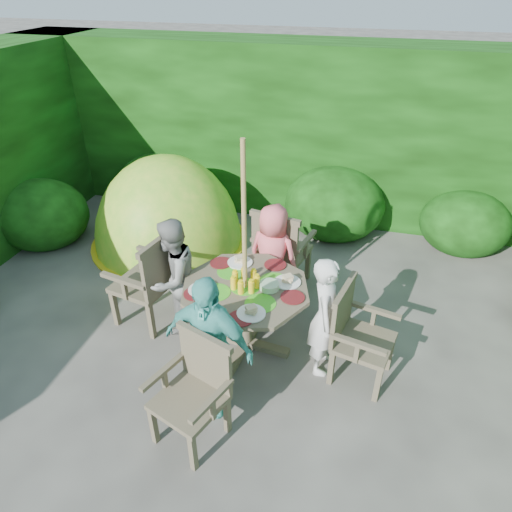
% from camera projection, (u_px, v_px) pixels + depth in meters
% --- Properties ---
extents(ground, '(60.00, 60.00, 0.00)m').
position_uv_depth(ground, '(223.00, 390.00, 4.26)').
color(ground, '#413E3A').
rests_on(ground, ground).
extents(hedge_enclosure, '(9.00, 9.00, 2.50)m').
position_uv_depth(hedge_enclosure, '(259.00, 208.00, 4.68)').
color(hedge_enclosure, black).
rests_on(hedge_enclosure, ground).
extents(patio_table, '(1.42, 1.42, 0.90)m').
position_uv_depth(patio_table, '(246.00, 296.00, 4.44)').
color(patio_table, '#463E2E').
rests_on(patio_table, ground).
extents(parasol_pole, '(0.05, 0.05, 2.20)m').
position_uv_depth(parasol_pole, '(245.00, 256.00, 4.18)').
color(parasol_pole, olive).
rests_on(parasol_pole, ground).
extents(garden_chair_right, '(0.61, 0.66, 0.94)m').
position_uv_depth(garden_chair_right, '(356.00, 334.00, 4.18)').
color(garden_chair_right, '#463E2E').
rests_on(garden_chair_right, ground).
extents(garden_chair_left, '(0.67, 0.72, 1.05)m').
position_uv_depth(garden_chair_left, '(150.00, 279.00, 4.81)').
color(garden_chair_left, '#463E2E').
rests_on(garden_chair_left, ground).
extents(garden_chair_back, '(0.71, 0.66, 1.02)m').
position_uv_depth(garden_chair_back, '(280.00, 249.00, 5.34)').
color(garden_chair_back, '#463E2E').
rests_on(garden_chair_back, ground).
extents(garden_chair_front, '(0.68, 0.65, 0.92)m').
position_uv_depth(garden_chair_front, '(195.00, 389.00, 3.64)').
color(garden_chair_front, '#463E2E').
rests_on(garden_chair_front, ground).
extents(child_right, '(0.32, 0.47, 1.24)m').
position_uv_depth(child_right, '(325.00, 317.00, 4.20)').
color(child_right, silver).
rests_on(child_right, ground).
extents(child_left, '(0.60, 0.71, 1.30)m').
position_uv_depth(child_left, '(173.00, 277.00, 4.67)').
color(child_left, gray).
rests_on(child_left, ground).
extents(child_back, '(0.68, 0.53, 1.24)m').
position_uv_depth(child_back, '(273.00, 256.00, 5.07)').
color(child_back, '#F1636E').
rests_on(child_back, ground).
extents(child_front, '(0.84, 0.44, 1.37)m').
position_uv_depth(child_front, '(208.00, 346.00, 3.78)').
color(child_front, '#4FBAAF').
rests_on(child_front, ground).
extents(dome_tent, '(2.19, 2.19, 2.51)m').
position_uv_depth(dome_tent, '(170.00, 241.00, 6.56)').
color(dome_tent, '#67C125').
rests_on(dome_tent, ground).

